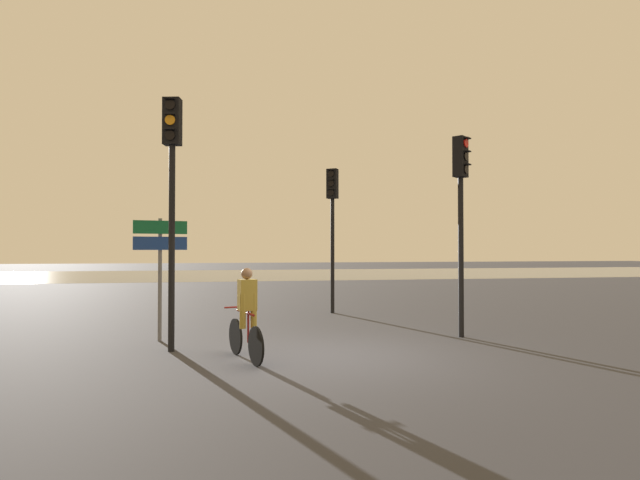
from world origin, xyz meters
The scene contains 7 objects.
ground_plane centered at (0.00, 0.00, 0.00)m, with size 120.00×120.00×0.00m, color #333338.
water_strip centered at (0.00, 29.03, 0.00)m, with size 80.00×16.00×0.01m, color slate.
traffic_light_near_right centered at (3.06, 1.48, 3.09)m, with size 0.41×0.42×4.45m.
traffic_light_center centered at (1.06, 6.01, 3.05)m, with size 0.40×0.42×4.39m.
traffic_light_near_left centered at (-3.09, 0.99, 3.34)m, with size 0.36×0.38×4.84m.
direction_sign_post centered at (-3.45, 2.12, 1.79)m, with size 1.08×0.29×2.60m.
cyclist centered at (-1.70, -0.04, 0.82)m, with size 0.66×1.64×1.62m.
Camera 1 is at (-1.95, -8.86, 1.96)m, focal length 28.00 mm.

